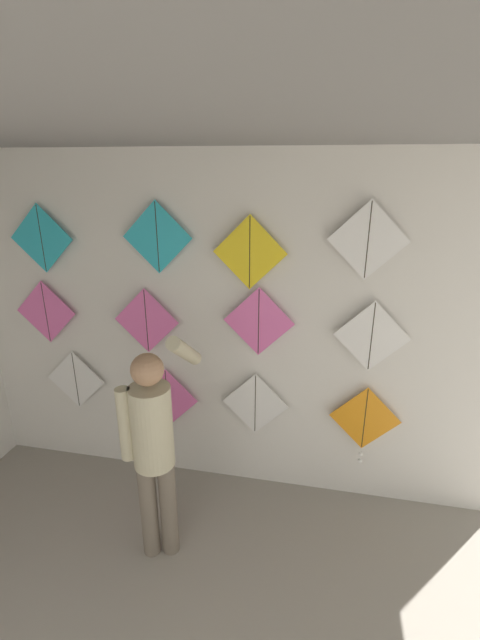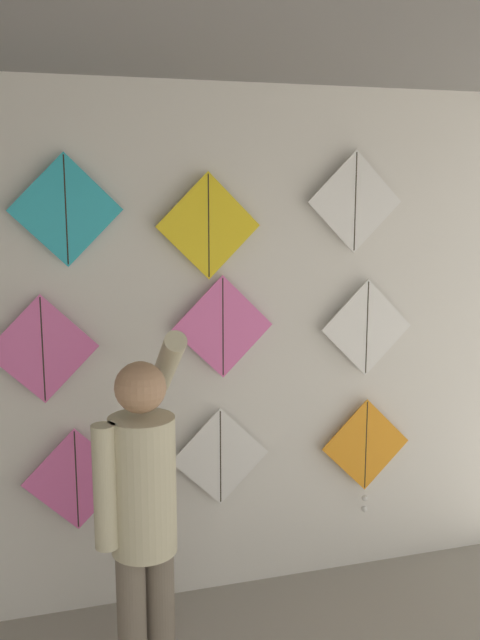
% 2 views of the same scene
% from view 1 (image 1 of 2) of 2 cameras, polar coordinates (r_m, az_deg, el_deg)
% --- Properties ---
extents(back_panel, '(4.85, 0.06, 2.80)m').
position_cam_1_polar(back_panel, '(3.51, -4.62, -1.37)').
color(back_panel, silver).
rests_on(back_panel, ground).
extents(shopkeeper, '(0.41, 0.64, 1.69)m').
position_cam_1_polar(shopkeeper, '(3.01, -11.42, -15.43)').
color(shopkeeper, '#726656').
rests_on(shopkeeper, ground).
extents(kite_0, '(0.55, 0.01, 0.55)m').
position_cam_1_polar(kite_0, '(4.14, -21.04, -7.46)').
color(kite_0, white).
extents(kite_1, '(0.55, 0.01, 0.55)m').
position_cam_1_polar(kite_1, '(3.81, -9.70, -10.23)').
color(kite_1, pink).
extents(kite_2, '(0.55, 0.01, 0.55)m').
position_cam_1_polar(kite_2, '(3.61, 2.05, -11.11)').
color(kite_2, white).
extents(kite_3, '(0.55, 0.04, 0.69)m').
position_cam_1_polar(kite_3, '(3.62, 16.26, -12.84)').
color(kite_3, orange).
extents(kite_4, '(0.55, 0.01, 0.55)m').
position_cam_1_polar(kite_4, '(4.01, -24.46, 0.96)').
color(kite_4, pink).
extents(kite_5, '(0.55, 0.01, 0.55)m').
position_cam_1_polar(kite_5, '(3.56, -12.37, -0.12)').
color(kite_5, pink).
extents(kite_6, '(0.55, 0.01, 0.55)m').
position_cam_1_polar(kite_6, '(3.29, 2.51, -0.26)').
color(kite_6, pink).
extents(kite_7, '(0.55, 0.01, 0.55)m').
position_cam_1_polar(kite_7, '(3.29, 17.15, -2.13)').
color(kite_7, white).
extents(kite_8, '(0.55, 0.01, 0.55)m').
position_cam_1_polar(kite_8, '(3.83, -24.95, 9.81)').
color(kite_8, '#28B2C6').
extents(kite_9, '(0.55, 0.01, 0.55)m').
position_cam_1_polar(kite_9, '(3.34, -10.98, 10.75)').
color(kite_9, '#28B2C6').
extents(kite_10, '(0.55, 0.01, 0.55)m').
position_cam_1_polar(kite_10, '(3.15, 1.32, 8.96)').
color(kite_10, yellow).
extents(kite_11, '(0.55, 0.01, 0.55)m').
position_cam_1_polar(kite_11, '(3.09, 16.72, 10.13)').
color(kite_11, white).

